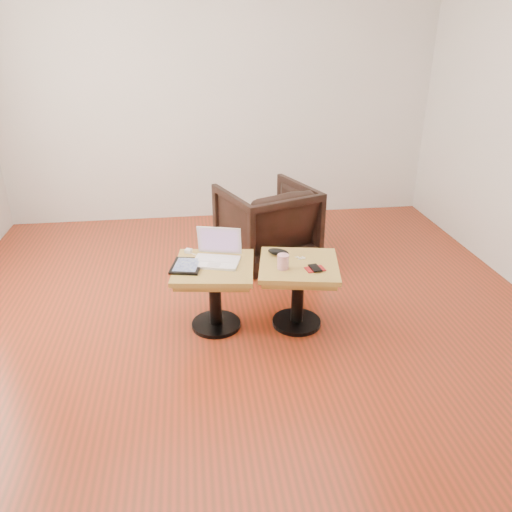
{
  "coord_description": "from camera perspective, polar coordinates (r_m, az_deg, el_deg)",
  "views": [
    {
      "loc": [
        -0.33,
        -3.05,
        1.94
      ],
      "look_at": [
        0.07,
        -0.03,
        0.53
      ],
      "focal_mm": 35.0,
      "sensor_mm": 36.0,
      "label": 1
    }
  ],
  "objects": [
    {
      "name": "glasses_case",
      "position": [
        3.48,
        2.56,
        0.46
      ],
      "size": [
        0.17,
        0.14,
        0.05
      ],
      "primitive_type": "ellipsoid",
      "rotation": [
        0.0,
        0.0,
        -0.53
      ],
      "color": "black",
      "rests_on": "side_table_right"
    },
    {
      "name": "armchair",
      "position": [
        4.45,
        1.23,
        3.8
      ],
      "size": [
        0.96,
        0.97,
        0.69
      ],
      "primitive_type": "imported",
      "rotation": [
        0.0,
        0.0,
        3.51
      ],
      "color": "black",
      "rests_on": "ground"
    },
    {
      "name": "tablet",
      "position": [
        3.35,
        -7.93,
        -1.12
      ],
      "size": [
        0.24,
        0.28,
        0.02
      ],
      "rotation": [
        0.0,
        0.0,
        -0.21
      ],
      "color": "black",
      "rests_on": "side_table_left"
    },
    {
      "name": "striped_cup",
      "position": [
        3.29,
        3.11,
        -0.65
      ],
      "size": [
        0.1,
        0.1,
        0.1
      ],
      "primitive_type": "cylinder",
      "rotation": [
        0.0,
        0.0,
        -0.39
      ],
      "color": "#C94769",
      "rests_on": "side_table_right"
    },
    {
      "name": "side_table_left",
      "position": [
        3.41,
        -4.77,
        -2.86
      ],
      "size": [
        0.6,
        0.6,
        0.48
      ],
      "rotation": [
        0.0,
        0.0,
        -0.14
      ],
      "color": "black",
      "rests_on": "ground"
    },
    {
      "name": "side_table_right",
      "position": [
        3.44,
        4.84,
        -2.64
      ],
      "size": [
        0.62,
        0.62,
        0.48
      ],
      "rotation": [
        0.0,
        0.0,
        -0.19
      ],
      "color": "black",
      "rests_on": "ground"
    },
    {
      "name": "earbuds_tangle",
      "position": [
        3.45,
        5.18,
        -0.2
      ],
      "size": [
        0.07,
        0.05,
        0.01
      ],
      "color": "white",
      "rests_on": "side_table_right"
    },
    {
      "name": "phone_on_sleeve",
      "position": [
        3.31,
        6.77,
        -1.43
      ],
      "size": [
        0.14,
        0.12,
        0.02
      ],
      "rotation": [
        0.0,
        0.0,
        0.16
      ],
      "color": "maroon",
      "rests_on": "side_table_right"
    },
    {
      "name": "room_shell",
      "position": [
        3.13,
        -1.45,
        13.93
      ],
      "size": [
        4.52,
        4.52,
        2.71
      ],
      "color": "maroon",
      "rests_on": "ground"
    },
    {
      "name": "laptop",
      "position": [
        3.4,
        -4.47,
        0.15
      ],
      "size": [
        0.36,
        0.32,
        0.22
      ],
      "rotation": [
        0.0,
        0.0,
        -0.28
      ],
      "color": "white",
      "rests_on": "side_table_left"
    },
    {
      "name": "charging_adapter",
      "position": [
        3.56,
        -7.74,
        0.58
      ],
      "size": [
        0.06,
        0.06,
        0.03
      ],
      "primitive_type": "cube",
      "rotation": [
        0.0,
        0.0,
        -0.43
      ],
      "color": "white",
      "rests_on": "side_table_left"
    }
  ]
}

